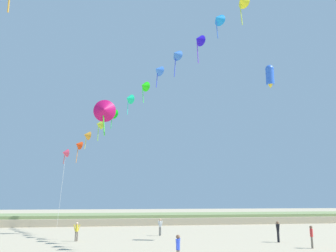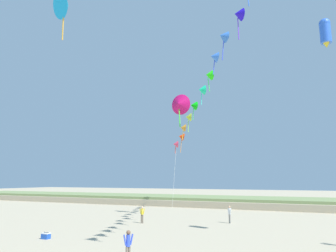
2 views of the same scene
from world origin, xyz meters
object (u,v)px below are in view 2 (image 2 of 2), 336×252
at_px(person_near_right, 128,244).
at_px(person_far_right, 142,213).
at_px(large_kite_low_lead, 325,32).
at_px(large_kite_mid_trail, 179,104).
at_px(person_far_left, 230,213).
at_px(beach_cooler, 46,236).
at_px(large_kite_high_solo, 64,6).

distance_m(person_near_right, person_far_right, 14.24).
relative_size(large_kite_low_lead, large_kite_mid_trail, 0.56).
relative_size(person_far_left, large_kite_mid_trail, 0.41).
bearing_deg(person_near_right, beach_cooler, 160.20).
height_order(person_near_right, beach_cooler, person_near_right).
height_order(large_kite_high_solo, beach_cooler, large_kite_high_solo).
distance_m(person_far_right, large_kite_low_lead, 22.15).
bearing_deg(person_far_left, large_kite_mid_trail, 163.50).
bearing_deg(person_far_left, large_kite_low_lead, -38.68).
xyz_separation_m(person_far_left, large_kite_high_solo, (-13.35, -9.87, 20.00)).
xyz_separation_m(person_far_right, large_kite_low_lead, (16.90, -3.80, 13.81)).
height_order(person_far_right, large_kite_low_lead, large_kite_low_lead).
bearing_deg(person_far_right, beach_cooler, -104.85).
relative_size(person_near_right, large_kite_low_lead, 0.72).
height_order(large_kite_low_lead, large_kite_mid_trail, large_kite_low_lead).
relative_size(large_kite_mid_trail, beach_cooler, 7.02).
bearing_deg(beach_cooler, person_far_left, 51.50).
bearing_deg(large_kite_low_lead, person_near_right, -139.86).
bearing_deg(person_far_right, large_kite_mid_trail, 69.08).
relative_size(person_far_right, large_kite_high_solo, 0.32).
distance_m(large_kite_mid_trail, beach_cooler, 20.12).
xyz_separation_m(person_near_right, person_far_right, (-6.17, 12.84, -0.01)).
bearing_deg(person_near_right, large_kite_mid_trail, 103.11).
height_order(large_kite_mid_trail, large_kite_high_solo, large_kite_high_solo).
xyz_separation_m(person_far_left, large_kite_low_lead, (9.03, -7.23, 13.78)).
bearing_deg(large_kite_mid_trail, person_far_right, -110.92).
distance_m(person_far_left, beach_cooler, 16.78).
height_order(person_near_right, person_far_left, person_far_left).
bearing_deg(large_kite_mid_trail, large_kite_high_solo, -122.71).
xyz_separation_m(person_far_right, beach_cooler, (-2.57, -9.69, -0.71)).
height_order(person_near_right, large_kite_low_lead, large_kite_low_lead).
xyz_separation_m(person_far_right, large_kite_high_solo, (-5.48, -6.44, 20.03)).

